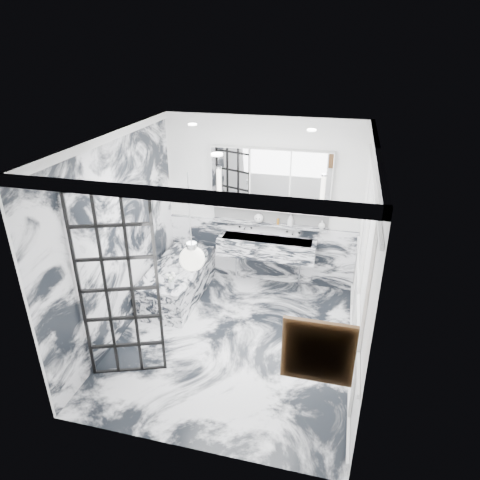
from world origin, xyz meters
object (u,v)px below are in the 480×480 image
(crittall_door, at_px, (119,289))
(trough_sink, at_px, (267,247))
(mirror_cabinet, at_px, (271,180))
(bathtub, at_px, (178,281))

(crittall_door, distance_m, trough_sink, 2.81)
(crittall_door, distance_m, mirror_cabinet, 2.98)
(trough_sink, height_order, bathtub, trough_sink)
(mirror_cabinet, height_order, bathtub, mirror_cabinet)
(trough_sink, bearing_deg, crittall_door, -117.51)
(trough_sink, height_order, mirror_cabinet, mirror_cabinet)
(crittall_door, height_order, bathtub, crittall_door)
(bathtub, bearing_deg, crittall_door, -88.48)
(crittall_door, height_order, mirror_cabinet, crittall_door)
(trough_sink, bearing_deg, bathtub, -153.52)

